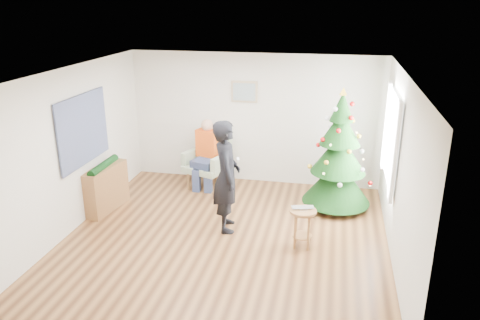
% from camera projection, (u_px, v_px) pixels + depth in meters
% --- Properties ---
extents(floor, '(5.00, 5.00, 0.00)m').
position_uv_depth(floor, '(226.00, 237.00, 7.42)').
color(floor, brown).
rests_on(floor, ground).
extents(ceiling, '(5.00, 5.00, 0.00)m').
position_uv_depth(ceiling, '(224.00, 73.00, 6.56)').
color(ceiling, white).
rests_on(ceiling, wall_back).
extents(wall_back, '(5.00, 0.00, 5.00)m').
position_uv_depth(wall_back, '(254.00, 119.00, 9.30)').
color(wall_back, silver).
rests_on(wall_back, floor).
extents(wall_front, '(5.00, 0.00, 5.00)m').
position_uv_depth(wall_front, '(167.00, 241.00, 4.68)').
color(wall_front, silver).
rests_on(wall_front, floor).
extents(wall_left, '(0.00, 5.00, 5.00)m').
position_uv_depth(wall_left, '(73.00, 149.00, 7.47)').
color(wall_left, silver).
rests_on(wall_left, floor).
extents(wall_right, '(0.00, 5.00, 5.00)m').
position_uv_depth(wall_right, '(400.00, 172.00, 6.51)').
color(wall_right, silver).
rests_on(wall_right, floor).
extents(window_panel, '(0.04, 1.30, 1.40)m').
position_uv_depth(window_panel, '(392.00, 138.00, 7.37)').
color(window_panel, white).
rests_on(window_panel, wall_right).
extents(curtains, '(0.05, 1.75, 1.50)m').
position_uv_depth(curtains, '(390.00, 138.00, 7.38)').
color(curtains, white).
rests_on(curtains, wall_right).
extents(christmas_tree, '(1.21, 1.21, 2.18)m').
position_uv_depth(christmas_tree, '(339.00, 155.00, 8.16)').
color(christmas_tree, '#3F2816').
rests_on(christmas_tree, floor).
extents(stool, '(0.41, 0.41, 0.61)m').
position_uv_depth(stool, '(302.00, 228.00, 7.05)').
color(stool, brown).
rests_on(stool, floor).
extents(laptop, '(0.37, 0.28, 0.03)m').
position_uv_depth(laptop, '(303.00, 209.00, 6.95)').
color(laptop, silver).
rests_on(laptop, stool).
extents(armchair, '(0.96, 0.94, 1.03)m').
position_uv_depth(armchair, '(208.00, 167.00, 9.36)').
color(armchair, '#9CB08E').
rests_on(armchair, floor).
extents(seated_person, '(0.55, 0.71, 1.35)m').
position_uv_depth(seated_person, '(206.00, 153.00, 9.21)').
color(seated_person, navy).
rests_on(seated_person, armchair).
extents(standing_man, '(0.60, 0.76, 1.83)m').
position_uv_depth(standing_man, '(226.00, 176.00, 7.42)').
color(standing_man, black).
rests_on(standing_man, floor).
extents(game_controller, '(0.07, 0.13, 0.04)m').
position_uv_depth(game_controller, '(238.00, 160.00, 7.25)').
color(game_controller, white).
rests_on(game_controller, standing_man).
extents(console, '(0.43, 1.03, 0.80)m').
position_uv_depth(console, '(106.00, 188.00, 8.28)').
color(console, brown).
rests_on(console, floor).
extents(garland, '(0.14, 0.90, 0.14)m').
position_uv_depth(garland, '(103.00, 166.00, 8.14)').
color(garland, black).
rests_on(garland, console).
extents(tapestry, '(0.03, 1.50, 1.15)m').
position_uv_depth(tapestry, '(83.00, 130.00, 7.65)').
color(tapestry, black).
rests_on(tapestry, wall_left).
extents(framed_picture, '(0.52, 0.05, 0.42)m').
position_uv_depth(framed_picture, '(244.00, 92.00, 9.12)').
color(framed_picture, tan).
rests_on(framed_picture, wall_back).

